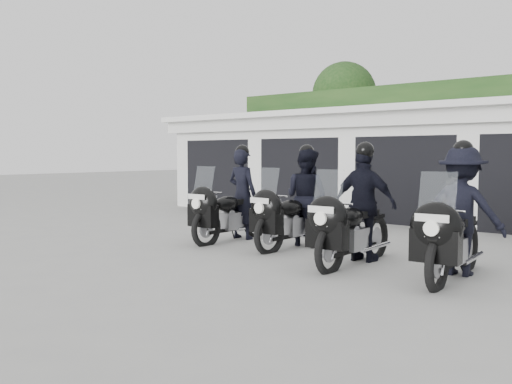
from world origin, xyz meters
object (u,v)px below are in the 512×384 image
Objects in this scene: police_bike_b at (300,203)px; police_bike_d at (458,217)px; police_bike_c at (359,210)px; police_bike_a at (232,202)px.

police_bike_b is 3.25m from police_bike_d.
police_bike_d is at bearing -0.99° from police_bike_c.
police_bike_c is 1.00× the size of police_bike_d.
police_bike_d is (1.58, -0.02, 0.01)m from police_bike_c.
police_bike_d reaches higher than police_bike_c.
police_bike_c reaches higher than police_bike_a.
police_bike_a reaches higher than police_bike_b.
police_bike_c is 1.58m from police_bike_d.
police_bike_a is 1.00× the size of police_bike_b.
police_bike_a is 4.69m from police_bike_d.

